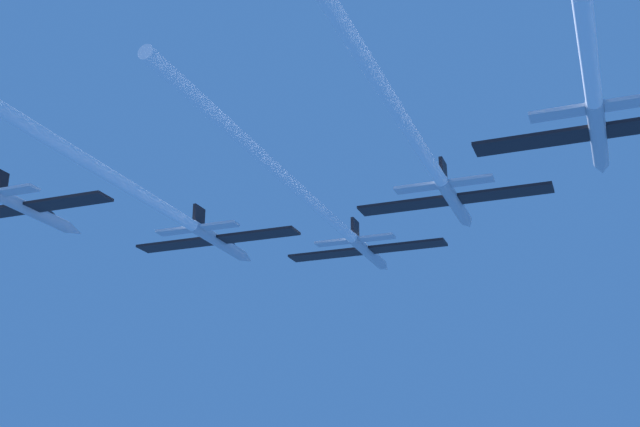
{
  "coord_description": "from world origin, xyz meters",
  "views": [
    {
      "loc": [
        23.05,
        -73.8,
        -22.7
      ],
      "look_at": [
        0.29,
        -13.83,
        0.18
      ],
      "focal_mm": 44.84,
      "sensor_mm": 36.0,
      "label": 1
    }
  ],
  "objects_px": {
    "jet_left_wing": "(124,184)",
    "jet_right_wing": "(419,145)",
    "jet_lead": "(322,210)",
    "jet_right_outer": "(588,49)"
  },
  "relations": [
    {
      "from": "jet_lead",
      "to": "jet_left_wing",
      "type": "xyz_separation_m",
      "value": [
        -11.31,
        -12.69,
        -0.69
      ]
    },
    {
      "from": "jet_left_wing",
      "to": "jet_right_outer",
      "type": "relative_size",
      "value": 1.22
    },
    {
      "from": "jet_lead",
      "to": "jet_right_outer",
      "type": "height_order",
      "value": "jet_lead"
    },
    {
      "from": "jet_right_wing",
      "to": "jet_right_outer",
      "type": "height_order",
      "value": "jet_right_wing"
    },
    {
      "from": "jet_lead",
      "to": "jet_right_wing",
      "type": "height_order",
      "value": "jet_lead"
    },
    {
      "from": "jet_lead",
      "to": "jet_left_wing",
      "type": "bearing_deg",
      "value": -131.71
    },
    {
      "from": "jet_lead",
      "to": "jet_left_wing",
      "type": "distance_m",
      "value": 17.01
    },
    {
      "from": "jet_right_wing",
      "to": "jet_right_outer",
      "type": "relative_size",
      "value": 1.04
    },
    {
      "from": "jet_left_wing",
      "to": "jet_right_wing",
      "type": "relative_size",
      "value": 1.17
    },
    {
      "from": "jet_right_wing",
      "to": "jet_left_wing",
      "type": "bearing_deg",
      "value": -173.49
    }
  ]
}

